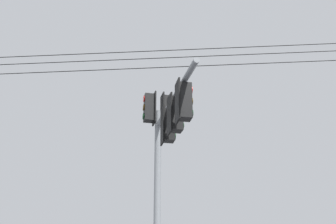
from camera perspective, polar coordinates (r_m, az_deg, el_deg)
The scene contains 2 objects.
signal_mast_assembly at distance 10.88m, azimuth -0.46°, elevation -4.59°, with size 4.09×2.01×7.11m.
overhead_wire_span at distance 13.26m, azimuth -6.78°, elevation 7.50°, with size 2.87×27.25×1.42m.
Camera 1 is at (-11.49, -2.80, 1.67)m, focal length 41.76 mm.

